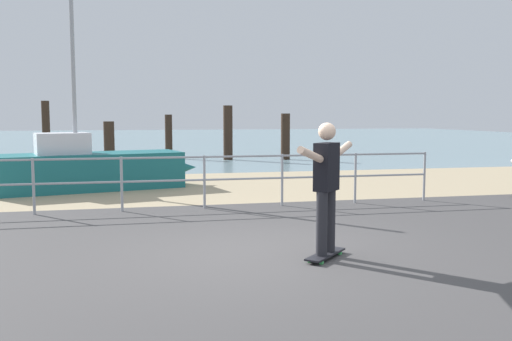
{
  "coord_description": "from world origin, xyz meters",
  "views": [
    {
      "loc": [
        -1.68,
        -7.1,
        1.83
      ],
      "look_at": [
        0.34,
        2.0,
        0.9
      ],
      "focal_mm": 39.39,
      "sensor_mm": 36.0,
      "label": 1
    }
  ],
  "objects": [
    {
      "name": "beach_strip",
      "position": [
        0.0,
        7.0,
        0.0
      ],
      "size": [
        24.0,
        6.0,
        0.04
      ],
      "primitive_type": "cube",
      "color": "tan",
      "rests_on": "ground"
    },
    {
      "name": "skateboard",
      "position": [
        0.69,
        -0.51,
        0.07
      ],
      "size": [
        0.7,
        0.71,
        0.08
      ],
      "color": "black",
      "rests_on": "ground"
    },
    {
      "name": "groyne_post_2",
      "position": [
        -0.16,
        16.43,
        0.91
      ],
      "size": [
        0.3,
        0.3,
        1.83
      ],
      "primitive_type": "cylinder",
      "color": "#332319",
      "rests_on": "ground"
    },
    {
      "name": "sea_surface",
      "position": [
        0.0,
        35.0,
        0.0
      ],
      "size": [
        72.0,
        50.0,
        0.04
      ],
      "primitive_type": "cube",
      "color": "#75939E",
      "rests_on": "ground"
    },
    {
      "name": "sailboat",
      "position": [
        -2.54,
        7.0,
        0.52
      ],
      "size": [
        5.07,
        2.41,
        4.79
      ],
      "color": "#19666B",
      "rests_on": "ground"
    },
    {
      "name": "railing_fence",
      "position": [
        -1.1,
        3.6,
        0.7
      ],
      "size": [
        10.93,
        0.05,
        1.05
      ],
      "color": "#9EA0A5",
      "rests_on": "ground"
    },
    {
      "name": "groyne_post_3",
      "position": [
        2.11,
        15.13,
        1.09
      ],
      "size": [
        0.37,
        0.37,
        2.19
      ],
      "primitive_type": "cylinder",
      "color": "#332319",
      "rests_on": "ground"
    },
    {
      "name": "skateboarder",
      "position": [
        0.69,
        -0.51,
        1.02
      ],
      "size": [
        1.08,
        1.09,
        1.65
      ],
      "color": "#26262B",
      "rests_on": "skateboard"
    },
    {
      "name": "ground_plane",
      "position": [
        0.0,
        -1.0,
        0.0
      ],
      "size": [
        24.0,
        10.0,
        0.04
      ],
      "primitive_type": "cube",
      "color": "#474444",
      "rests_on": "ground"
    },
    {
      "name": "groyne_post_1",
      "position": [
        -2.44,
        13.05,
        0.8
      ],
      "size": [
        0.37,
        0.37,
        1.59
      ],
      "primitive_type": "cylinder",
      "color": "#332319",
      "rests_on": "ground"
    },
    {
      "name": "groyne_post_0",
      "position": [
        -4.71,
        14.56,
        1.16
      ],
      "size": [
        0.28,
        0.28,
        2.33
      ],
      "primitive_type": "cylinder",
      "color": "#332319",
      "rests_on": "ground"
    },
    {
      "name": "groyne_post_4",
      "position": [
        4.39,
        14.71,
        0.94
      ],
      "size": [
        0.37,
        0.37,
        1.87
      ],
      "primitive_type": "cylinder",
      "color": "#332319",
      "rests_on": "ground"
    }
  ]
}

